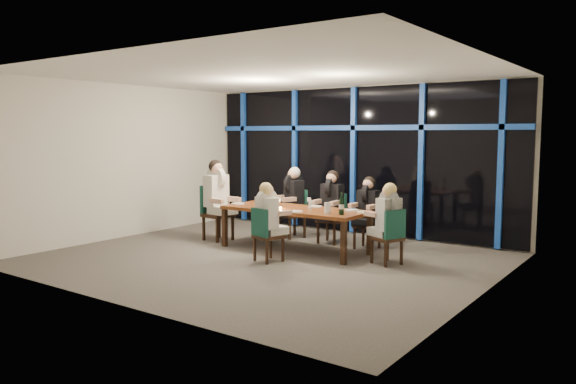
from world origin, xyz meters
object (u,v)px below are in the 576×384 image
object	(u,v)px
water_pitcher	(327,208)
diner_far_left	(292,192)
dining_table	(295,212)
diner_near_mid	(268,210)
diner_far_right	(368,202)
chair_end_right	(390,234)
diner_end_right	(387,211)
chair_far_left	(296,211)
diner_end_left	(218,188)
wine_bottle	(341,206)
diner_far_mid	(331,196)
chair_far_right	(369,221)
chair_end_left	(215,209)
chair_near_mid	(265,232)
chair_far_mid	(333,215)

from	to	relation	value
water_pitcher	diner_far_left	bearing A→B (deg)	139.51
dining_table	diner_near_mid	distance (m)	0.95
diner_far_right	water_pitcher	size ratio (longest dim) A/B	4.72
chair_end_right	diner_end_right	bearing A→B (deg)	-90.00
water_pitcher	chair_far_left	bearing A→B (deg)	137.31
diner_end_left	diner_end_right	size ratio (longest dim) A/B	1.20
diner_far_left	wine_bottle	xyz separation A→B (m)	(1.81, -1.20, -0.02)
dining_table	diner_end_left	world-z (taller)	diner_end_left
diner_far_right	diner_end_right	xyz separation A→B (m)	(0.81, -0.88, 0.00)
wine_bottle	chair_far_left	bearing A→B (deg)	144.28
diner_far_mid	diner_far_right	world-z (taller)	diner_far_mid
chair_far_right	water_pitcher	world-z (taller)	water_pitcher
chair_far_right	diner_near_mid	bearing A→B (deg)	-112.87
chair_end_left	diner_far_mid	world-z (taller)	diner_far_mid
dining_table	diner_near_mid	world-z (taller)	diner_near_mid
wine_bottle	dining_table	bearing A→B (deg)	168.56
chair_far_left	wine_bottle	bearing A→B (deg)	-13.96
chair_far_left	water_pitcher	xyz separation A→B (m)	(1.53, -1.31, 0.31)
chair_near_mid	diner_far_left	distance (m)	2.21
diner_far_mid	diner_far_right	bearing A→B (deg)	-5.45
wine_bottle	chair_far_right	bearing A→B (deg)	94.99
chair_end_left	diner_end_left	size ratio (longest dim) A/B	1.03
diner_far_mid	diner_end_right	world-z (taller)	diner_far_mid
diner_far_mid	diner_end_left	bearing A→B (deg)	-153.95
chair_end_left	diner_far_left	bearing A→B (deg)	-39.77
diner_far_mid	diner_end_right	xyz separation A→B (m)	(1.59, -0.94, -0.05)
chair_far_right	wine_bottle	xyz separation A→B (m)	(0.10, -1.17, 0.40)
diner_near_mid	chair_far_left	bearing A→B (deg)	-51.71
diner_far_mid	water_pitcher	bearing A→B (deg)	-63.15
chair_far_left	chair_far_mid	size ratio (longest dim) A/B	1.02
chair_far_right	diner_end_left	xyz separation A→B (m)	(-2.71, -1.03, 0.51)
chair_far_right	water_pitcher	xyz separation A→B (m)	(-0.15, -1.20, 0.35)
chair_end_left	diner_far_left	distance (m)	1.55
diner_far_left	diner_near_mid	distance (m)	2.11
chair_far_right	diner_end_left	world-z (taller)	diner_end_left
diner_end_right	chair_end_right	bearing A→B (deg)	90.00
wine_bottle	diner_end_right	bearing A→B (deg)	16.97
diner_far_right	diner_end_right	bearing A→B (deg)	-46.84
dining_table	diner_far_mid	xyz separation A→B (m)	(0.18, 0.94, 0.21)
diner_end_right	diner_near_mid	bearing A→B (deg)	-37.67
chair_far_right	chair_end_right	size ratio (longest dim) A/B	1.00
dining_table	wine_bottle	xyz separation A→B (m)	(1.06, -0.21, 0.21)
chair_far_right	diner_end_left	bearing A→B (deg)	-158.40
chair_far_left	chair_far_mid	distance (m)	0.89
chair_far_left	chair_end_right	bearing A→B (deg)	-1.44
wine_bottle	chair_near_mid	bearing A→B (deg)	-140.38
wine_bottle	water_pitcher	size ratio (longest dim) A/B	2.01
dining_table	wine_bottle	bearing A→B (deg)	-11.44
chair_far_right	diner_far_left	xyz separation A→B (m)	(-1.71, 0.03, 0.42)
wine_bottle	diner_far_right	bearing A→B (deg)	95.38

